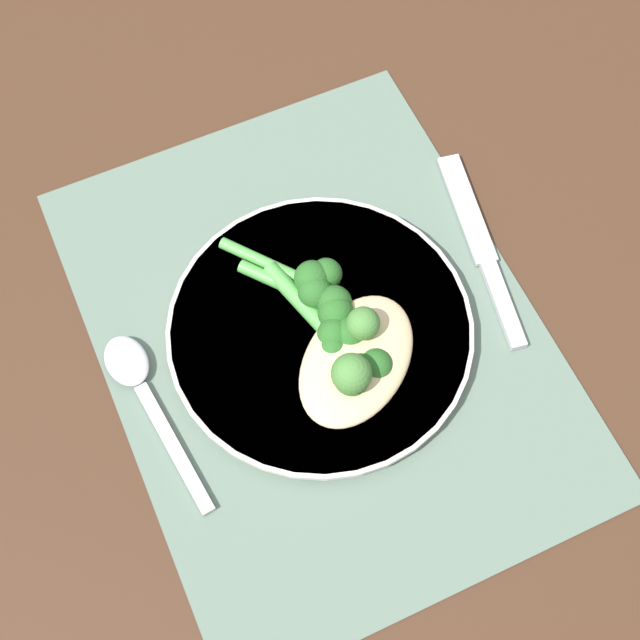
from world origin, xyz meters
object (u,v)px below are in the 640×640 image
at_px(plate, 320,331).
at_px(broccoli_stalk_front, 327,306).
at_px(broccoli_stalk_left, 332,330).
at_px(knife, 483,250).
at_px(spoon, 137,380).
at_px(broccoli_stalk_right, 311,280).
at_px(chicken_fillet, 356,360).
at_px(broccoli_stalk_rear, 356,364).

relative_size(plate, broccoli_stalk_front, 2.56).
bearing_deg(broccoli_stalk_left, knife, 173.69).
bearing_deg(plate, spoon, -98.34).
xyz_separation_m(plate, knife, (-0.01, 0.16, -0.01)).
distance_m(broccoli_stalk_front, broccoli_stalk_right, 0.03).
height_order(broccoli_stalk_front, spoon, broccoli_stalk_front).
height_order(broccoli_stalk_left, broccoli_stalk_front, same).
distance_m(broccoli_stalk_left, broccoli_stalk_right, 0.05).
height_order(plate, chicken_fillet, chicken_fillet).
bearing_deg(chicken_fillet, spoon, -111.44).
distance_m(plate, broccoli_stalk_right, 0.04).
relative_size(broccoli_stalk_left, broccoli_stalk_front, 1.07).
relative_size(chicken_fillet, knife, 0.74).
distance_m(broccoli_stalk_rear, knife, 0.17).
height_order(knife, spoon, spoon).
height_order(broccoli_stalk_left, knife, broccoli_stalk_left).
relative_size(broccoli_stalk_front, broccoli_stalk_right, 1.01).
bearing_deg(knife, broccoli_stalk_rear, -148.10).
distance_m(chicken_fillet, broccoli_stalk_front, 0.05).
bearing_deg(broccoli_stalk_front, broccoli_stalk_left, 36.42).
bearing_deg(broccoli_stalk_left, broccoli_stalk_rear, 83.13).
xyz_separation_m(broccoli_stalk_left, broccoli_stalk_right, (-0.05, 0.00, 0.00)).
distance_m(chicken_fillet, spoon, 0.18).
height_order(broccoli_stalk_rear, knife, broccoli_stalk_rear).
bearing_deg(broccoli_stalk_front, knife, 142.53).
distance_m(broccoli_stalk_right, knife, 0.16).
xyz_separation_m(broccoli_stalk_left, broccoli_stalk_front, (-0.02, 0.01, 0.00)).
bearing_deg(chicken_fillet, broccoli_stalk_front, -178.34).
bearing_deg(plate, broccoli_stalk_rear, 13.17).
relative_size(broccoli_stalk_rear, spoon, 0.74).
bearing_deg(broccoli_stalk_rear, chicken_fillet, -133.25).
bearing_deg(spoon, broccoli_stalk_rear, -29.14).
xyz_separation_m(broccoli_stalk_rear, broccoli_stalk_right, (-0.08, -0.00, 0.00)).
xyz_separation_m(plate, broccoli_stalk_left, (0.01, 0.01, 0.02)).
relative_size(plate, broccoli_stalk_right, 2.58).
bearing_deg(broccoli_stalk_left, spoon, -27.50).
height_order(broccoli_stalk_rear, broccoli_stalk_front, same).
bearing_deg(broccoli_stalk_front, spoon, -43.28).
bearing_deg(chicken_fillet, broccoli_stalk_rear, -29.47).
height_order(broccoli_stalk_left, broccoli_stalk_right, same).
distance_m(plate, broccoli_stalk_front, 0.02).
xyz_separation_m(broccoli_stalk_front, spoon, (-0.01, -0.16, -0.02)).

